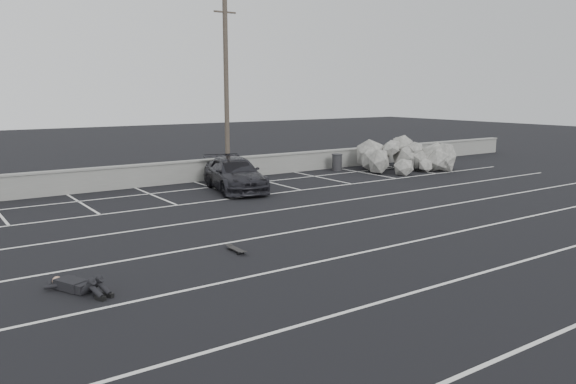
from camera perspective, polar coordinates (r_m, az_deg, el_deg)
ground at (r=16.05m, az=8.71°, el=-5.85°), size 120.00×120.00×0.00m
seawall at (r=27.61m, az=-11.54°, el=1.98°), size 50.00×0.45×1.06m
stall_lines at (r=19.34m, az=-0.44°, el=-2.95°), size 36.00×20.05×0.01m
car_left at (r=25.25m, az=-5.50°, el=1.84°), size 2.43×4.62×1.50m
car_right at (r=25.37m, az=-5.44°, el=1.81°), size 3.09×5.29×1.44m
utility_pole at (r=27.71m, az=-6.28°, el=10.11°), size 1.15×0.23×8.66m
trash_bin at (r=31.62m, az=5.00°, el=3.04°), size 0.62×0.62×0.94m
riprap_pile at (r=32.49m, az=12.22°, el=3.28°), size 5.87×4.78×1.52m
person at (r=13.66m, az=-21.21°, el=-8.33°), size 2.64×2.97×0.46m
skateboard at (r=15.74m, az=-5.29°, el=-5.83°), size 0.22×0.76×0.09m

